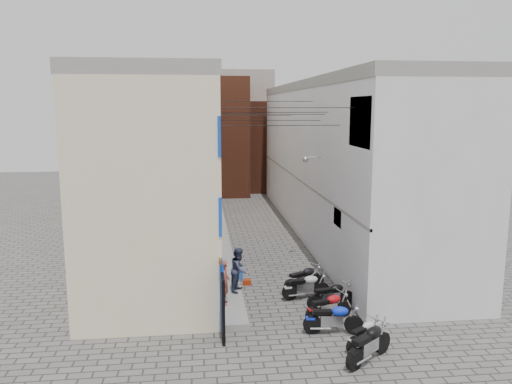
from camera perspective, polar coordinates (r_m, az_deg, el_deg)
name	(u,v)px	position (r m, az deg, el deg)	size (l,w,h in m)	color
ground	(296,329)	(17.82, 4.58, -15.33)	(90.00, 90.00, 0.00)	#585553
plinth	(220,233)	(29.79, -4.13, -4.72)	(0.90, 26.00, 0.25)	gray
building_left	(168,161)	(29.00, -10.03, 3.55)	(5.10, 27.00, 9.00)	beige
building_right	(338,158)	(30.12, 9.32, 3.80)	(5.94, 26.00, 9.00)	silver
building_far_brick_left	(213,136)	(43.92, -4.97, 6.35)	(6.00, 6.00, 10.00)	brown
building_far_brick_right	(266,146)	(46.38, 1.19, 5.32)	(5.00, 6.00, 8.00)	brown
building_far_concrete	(231,128)	(49.98, -2.86, 7.35)	(8.00, 5.00, 11.00)	gray
far_shopfront	(238,184)	(41.64, -2.04, 0.94)	(2.00, 0.30, 2.40)	black
overhead_wires	(267,116)	(23.70, 1.24, 8.71)	(5.80, 13.02, 1.32)	black
motorcycle_a	(369,342)	(15.87, 12.82, -16.35)	(0.68, 2.15, 1.24)	black
motorcycle_b	(365,333)	(16.72, 12.30, -15.44)	(0.53, 1.69, 0.98)	#B8B7BC
motorcycle_c	(333,317)	(17.38, 8.83, -13.96)	(0.64, 2.03, 1.18)	#0D27C7
motorcycle_d	(329,305)	(18.43, 8.34, -12.68)	(0.59, 1.88, 1.09)	#AA0C13
motorcycle_e	(331,294)	(19.39, 8.60, -11.46)	(0.62, 1.95, 1.13)	black
motorcycle_f	(306,285)	(20.18, 5.72, -10.52)	(0.62, 1.97, 1.14)	silver
motorcycle_g	(304,277)	(20.97, 5.55, -9.68)	(0.64, 2.02, 1.17)	black
person_a	(224,282)	(18.87, -3.63, -10.26)	(0.62, 0.40, 1.69)	brown
person_b	(239,269)	(20.13, -1.96, -8.83)	(0.86, 0.67, 1.77)	#34384E
water_jug_near	(239,275)	(22.24, -1.95, -9.48)	(0.29, 0.29, 0.45)	#273BC5
water_jug_far	(239,274)	(22.23, -1.95, -9.39)	(0.33, 0.33, 0.52)	blue
red_crate	(247,282)	(21.73, -1.03, -10.26)	(0.35, 0.26, 0.22)	#9F280B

